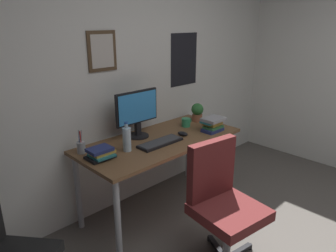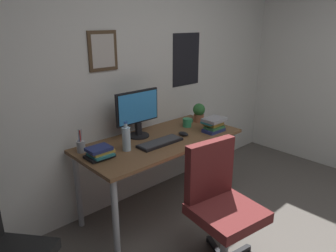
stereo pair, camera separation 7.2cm
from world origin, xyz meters
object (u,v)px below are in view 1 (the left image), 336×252
monitor (137,112)px  potted_plant (197,112)px  coffee_mug_near (186,122)px  pen_cup (81,147)px  water_bottle (127,139)px  computer_mouse (183,134)px  office_chair (222,199)px  book_stack_left (101,153)px  book_stack_right (213,124)px  keyboard (160,143)px

monitor → potted_plant: size_ratio=2.36×
coffee_mug_near → pen_cup: pen_cup is taller
water_bottle → pen_cup: 0.38m
computer_mouse → coffee_mug_near: bearing=36.2°
computer_mouse → office_chair: bearing=-116.1°
monitor → book_stack_left: 0.58m
office_chair → book_stack_left: 0.99m
water_bottle → pen_cup: size_ratio=1.26×
pen_cup → monitor: bearing=-2.4°
office_chair → book_stack_left: size_ratio=4.50×
pen_cup → book_stack_right: bearing=-19.0°
computer_mouse → potted_plant: 0.49m
monitor → coffee_mug_near: size_ratio=3.60×
monitor → potted_plant: (0.76, -0.07, -0.13)m
coffee_mug_near → book_stack_right: size_ratio=0.59×
keyboard → computer_mouse: 0.30m
book_stack_right → monitor: bearing=148.2°
pen_cup → keyboard: bearing=-27.1°
monitor → book_stack_right: bearing=-31.8°
coffee_mug_near → potted_plant: 0.23m
pen_cup → book_stack_left: (0.05, -0.21, -0.01)m
keyboard → book_stack_right: size_ratio=1.97×
book_stack_right → pen_cup: bearing=161.0°
water_bottle → book_stack_right: (0.90, -0.19, -0.03)m
water_bottle → book_stack_right: size_ratio=1.16×
coffee_mug_near → water_bottle: bearing=-173.9°
computer_mouse → pen_cup: size_ratio=0.55×
coffee_mug_near → pen_cup: bearing=173.0°
pen_cup → computer_mouse: bearing=-18.3°
coffee_mug_near → book_stack_left: 1.06m
computer_mouse → book_stack_left: bearing=173.9°
potted_plant → book_stack_left: potted_plant is taller
water_bottle → book_stack_left: (-0.24, 0.02, -0.06)m
computer_mouse → potted_plant: potted_plant is taller
office_chair → potted_plant: (0.80, 0.93, 0.32)m
computer_mouse → book_stack_left: size_ratio=0.52×
office_chair → computer_mouse: bearing=63.9°
water_bottle → book_stack_right: 0.92m
monitor → keyboard: size_ratio=1.07×
coffee_mug_near → potted_plant: size_ratio=0.65×
monitor → pen_cup: (-0.57, 0.02, -0.19)m
office_chair → pen_cup: office_chair is taller
keyboard → book_stack_left: bearing=169.6°
book_stack_right → water_bottle: bearing=168.2°
monitor → keyboard: bearing=-85.0°
water_bottle → coffee_mug_near: water_bottle is taller
office_chair → monitor: monitor is taller
office_chair → keyboard: office_chair is taller
monitor → potted_plant: bearing=-5.4°
water_bottle → pen_cup: water_bottle is taller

